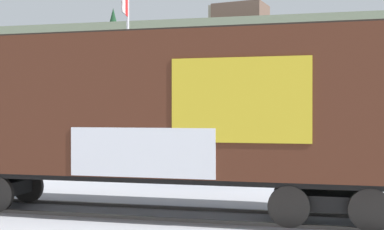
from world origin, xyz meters
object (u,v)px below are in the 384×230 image
object	(u,v)px
flagpole	(127,60)
parked_car_white	(59,156)
freight_car	(143,109)
parked_car_blue	(190,157)

from	to	relation	value
flagpole	parked_car_white	world-z (taller)	flagpole
freight_car	parked_car_blue	bearing A→B (deg)	92.45
freight_car	flagpole	world-z (taller)	flagpole
flagpole	parked_car_blue	bearing A→B (deg)	-38.51
freight_car	parked_car_white	distance (m)	8.63
freight_car	parked_car_white	xyz separation A→B (m)	(-5.58, 6.33, -1.82)
parked_car_white	parked_car_blue	size ratio (longest dim) A/B	0.95
freight_car	parked_car_white	bearing A→B (deg)	131.38
flagpole	parked_car_white	xyz separation A→B (m)	(-1.79, -2.87, -4.05)
freight_car	parked_car_blue	world-z (taller)	freight_car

